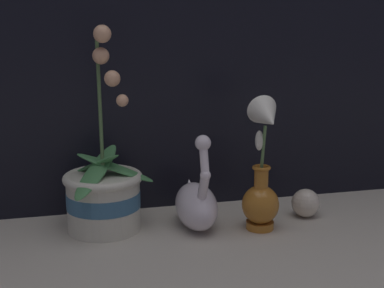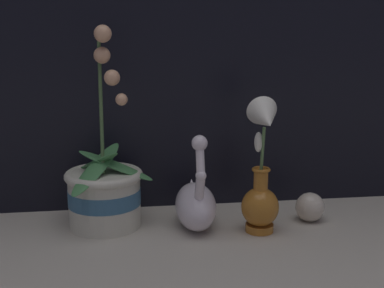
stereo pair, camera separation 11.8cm
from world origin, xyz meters
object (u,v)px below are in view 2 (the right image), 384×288
blue_vase (262,180)px  glass_sphere (310,207)px  swan_figurine (196,203)px  orchid_potted_plant (104,190)px

blue_vase → glass_sphere: size_ratio=4.46×
blue_vase → glass_sphere: bearing=22.1°
swan_figurine → glass_sphere: swan_figurine is taller
blue_vase → swan_figurine: bearing=160.9°
swan_figurine → orchid_potted_plant: bearing=169.1°
blue_vase → glass_sphere: blue_vase is taller
orchid_potted_plant → blue_vase: (0.34, -0.09, 0.04)m
orchid_potted_plant → swan_figurine: orchid_potted_plant is taller
glass_sphere → swan_figurine: bearing=-178.7°
swan_figurine → blue_vase: bearing=-19.1°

